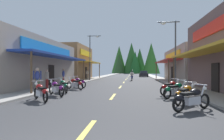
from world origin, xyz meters
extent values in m
cube|color=#38383A|center=(0.00, 31.21, -0.05)|extent=(9.62, 92.42, 0.10)
cube|color=#9E9991|center=(-5.86, 31.21, 0.06)|extent=(2.10, 92.42, 0.12)
cube|color=#9E9991|center=(5.86, 31.21, 0.06)|extent=(2.10, 92.42, 0.12)
cube|color=#E0C64C|center=(0.00, 2.00, 0.01)|extent=(0.16, 2.40, 0.01)
cube|color=#E0C64C|center=(0.00, 8.31, 0.01)|extent=(0.16, 2.40, 0.01)
cube|color=#E0C64C|center=(0.00, 14.23, 0.01)|extent=(0.16, 2.40, 0.01)
cube|color=#E0C64C|center=(0.00, 20.22, 0.01)|extent=(0.16, 2.40, 0.01)
cube|color=#E0C64C|center=(0.00, 26.58, 0.01)|extent=(0.16, 2.40, 0.01)
cube|color=#E0C64C|center=(0.00, 31.88, 0.01)|extent=(0.16, 2.40, 0.01)
cube|color=#E0C64C|center=(0.00, 38.82, 0.01)|extent=(0.16, 2.40, 0.01)
cube|color=#E0C64C|center=(0.00, 45.59, 0.01)|extent=(0.16, 2.40, 0.01)
cube|color=#E0C64C|center=(0.00, 52.54, 0.01)|extent=(0.16, 2.40, 0.01)
cube|color=#E0C64C|center=(0.00, 58.13, 0.01)|extent=(0.16, 2.40, 0.01)
cube|color=#E0C64C|center=(0.00, 64.53, 0.01)|extent=(0.16, 2.40, 0.01)
cube|color=#E0C64C|center=(0.00, 69.64, 0.01)|extent=(0.16, 2.40, 0.01)
cube|color=gray|center=(-10.90, 14.32, 2.33)|extent=(7.98, 13.79, 4.67)
cube|color=navy|center=(-6.01, 14.32, 2.90)|extent=(1.80, 12.42, 0.16)
cylinder|color=brown|center=(-5.31, 8.32, 1.41)|extent=(0.14, 0.14, 2.82)
cylinder|color=brown|center=(-5.31, 20.33, 1.41)|extent=(0.14, 0.14, 2.82)
cube|color=#197FCC|center=(-6.85, 14.32, 3.64)|extent=(0.10, 9.66, 0.90)
cube|color=black|center=(-6.87, 14.32, 1.05)|extent=(0.08, 1.10, 2.10)
cube|color=olive|center=(-10.14, 27.22, 2.86)|extent=(6.45, 9.23, 5.71)
cube|color=gold|center=(-6.01, 27.22, 2.90)|extent=(1.80, 8.30, 0.16)
cylinder|color=brown|center=(-5.31, 23.27, 1.41)|extent=(0.14, 0.14, 2.82)
cylinder|color=brown|center=(-5.31, 31.17, 1.41)|extent=(0.14, 0.14, 2.82)
cube|color=yellow|center=(-6.85, 27.22, 4.46)|extent=(0.10, 6.46, 0.90)
cube|color=black|center=(-6.87, 27.22, 1.05)|extent=(0.08, 1.10, 2.10)
cube|color=gold|center=(6.01, 10.66, 2.90)|extent=(1.80, 11.48, 0.16)
cylinder|color=brown|center=(5.31, 16.20, 1.41)|extent=(0.14, 0.14, 2.82)
cube|color=red|center=(6.85, 10.66, 4.66)|extent=(0.10, 8.93, 0.90)
cube|color=black|center=(6.87, 10.66, 1.05)|extent=(0.08, 1.10, 2.10)
cube|color=gray|center=(10.00, 24.58, 2.37)|extent=(6.17, 13.15, 4.75)
cube|color=#B72D28|center=(6.01, 24.58, 2.90)|extent=(1.80, 11.84, 0.16)
cylinder|color=brown|center=(5.31, 18.86, 1.41)|extent=(0.14, 0.14, 2.82)
cylinder|color=brown|center=(5.31, 30.30, 1.41)|extent=(0.14, 0.14, 2.82)
cube|color=yellow|center=(6.85, 24.58, 3.70)|extent=(0.10, 9.21, 0.90)
cube|color=black|center=(6.87, 24.58, 1.05)|extent=(0.08, 1.10, 2.10)
cylinder|color=#474C51|center=(-5.21, 23.32, 3.38)|extent=(0.14, 0.14, 6.76)
cylinder|color=#474C51|center=(-4.59, 23.32, 6.66)|extent=(2.05, 0.10, 0.10)
ellipsoid|color=silver|center=(-4.07, 23.32, 6.56)|extent=(0.50, 0.30, 0.24)
cylinder|color=#474C51|center=(5.21, 15.07, 3.15)|extent=(0.14, 0.14, 6.30)
cylinder|color=#474C51|center=(4.59, 15.07, 6.20)|extent=(2.05, 0.10, 0.10)
ellipsoid|color=silver|center=(4.07, 15.07, 6.10)|extent=(0.50, 0.30, 0.24)
torus|color=black|center=(4.21, 5.50, 0.32)|extent=(0.59, 0.44, 0.64)
torus|color=black|center=(2.96, 4.66, 0.32)|extent=(0.59, 0.44, 0.64)
cube|color=silver|center=(3.58, 5.08, 0.40)|extent=(0.74, 0.62, 0.32)
ellipsoid|color=black|center=(3.75, 5.19, 0.72)|extent=(0.64, 0.58, 0.28)
cube|color=black|center=(3.38, 4.94, 0.68)|extent=(0.65, 0.57, 0.12)
ellipsoid|color=black|center=(3.00, 4.69, 0.55)|extent=(0.50, 0.44, 0.24)
cylinder|color=silver|center=(4.10, 5.43, 0.65)|extent=(0.34, 0.26, 0.71)
cylinder|color=silver|center=(4.00, 5.36, 1.02)|extent=(0.37, 0.52, 0.04)
sphere|color=white|center=(4.23, 5.52, 0.85)|extent=(0.16, 0.16, 0.16)
torus|color=black|center=(4.24, 7.06, 0.32)|extent=(0.50, 0.55, 0.64)
torus|color=black|center=(3.25, 5.93, 0.32)|extent=(0.50, 0.55, 0.64)
cube|color=silver|center=(3.75, 6.49, 0.40)|extent=(0.67, 0.71, 0.32)
ellipsoid|color=#BF660C|center=(3.88, 6.64, 0.72)|extent=(0.61, 0.63, 0.28)
cube|color=black|center=(3.58, 6.31, 0.68)|extent=(0.61, 0.64, 0.12)
ellipsoid|color=#BF660C|center=(3.29, 5.97, 0.55)|extent=(0.47, 0.49, 0.24)
cylinder|color=silver|center=(4.15, 6.96, 0.65)|extent=(0.29, 0.32, 0.71)
cylinder|color=silver|center=(4.07, 6.87, 1.02)|extent=(0.48, 0.42, 0.04)
sphere|color=white|center=(4.26, 7.08, 0.85)|extent=(0.16, 0.16, 0.16)
torus|color=black|center=(4.29, 8.67, 0.32)|extent=(0.57, 0.47, 0.64)
torus|color=black|center=(3.10, 7.74, 0.32)|extent=(0.57, 0.47, 0.64)
cube|color=silver|center=(3.69, 8.21, 0.40)|extent=(0.72, 0.65, 0.32)
ellipsoid|color=#0C5933|center=(3.85, 8.33, 0.72)|extent=(0.64, 0.60, 0.28)
cube|color=black|center=(3.50, 8.05, 0.68)|extent=(0.65, 0.59, 0.12)
ellipsoid|color=#0C5933|center=(3.14, 7.77, 0.55)|extent=(0.49, 0.46, 0.24)
cylinder|color=silver|center=(4.18, 8.59, 0.65)|extent=(0.33, 0.28, 0.71)
cylinder|color=silver|center=(4.09, 8.51, 1.02)|extent=(0.40, 0.50, 0.04)
sphere|color=white|center=(4.31, 8.69, 0.85)|extent=(0.16, 0.16, 0.16)
torus|color=black|center=(4.23, 10.13, 0.32)|extent=(0.54, 0.51, 0.64)
torus|color=black|center=(3.13, 9.11, 0.32)|extent=(0.54, 0.51, 0.64)
cube|color=silver|center=(3.68, 9.62, 0.40)|extent=(0.70, 0.68, 0.32)
ellipsoid|color=#A51414|center=(3.82, 9.75, 0.72)|extent=(0.63, 0.62, 0.28)
cube|color=black|center=(3.49, 9.45, 0.68)|extent=(0.63, 0.61, 0.12)
ellipsoid|color=#A51414|center=(3.16, 9.14, 0.55)|extent=(0.49, 0.47, 0.24)
cylinder|color=silver|center=(4.13, 10.04, 0.65)|extent=(0.31, 0.30, 0.71)
cylinder|color=silver|center=(4.04, 9.96, 1.02)|extent=(0.44, 0.47, 0.04)
sphere|color=white|center=(4.25, 10.15, 0.85)|extent=(0.16, 0.16, 0.16)
torus|color=black|center=(-4.18, 6.96, 0.32)|extent=(0.53, 0.52, 0.64)
torus|color=black|center=(-3.09, 5.92, 0.32)|extent=(0.53, 0.52, 0.64)
cube|color=silver|center=(-3.63, 6.44, 0.40)|extent=(0.70, 0.69, 0.32)
ellipsoid|color=#A51414|center=(-3.78, 6.57, 0.72)|extent=(0.63, 0.62, 0.28)
cube|color=black|center=(-3.45, 6.26, 0.68)|extent=(0.63, 0.62, 0.12)
ellipsoid|color=#A51414|center=(-3.13, 5.95, 0.55)|extent=(0.48, 0.48, 0.24)
cylinder|color=silver|center=(-4.08, 6.87, 0.65)|extent=(0.31, 0.30, 0.71)
cylinder|color=silver|center=(-4.00, 6.78, 1.02)|extent=(0.44, 0.46, 0.04)
sphere|color=white|center=(-4.20, 6.98, 0.85)|extent=(0.16, 0.16, 0.16)
torus|color=black|center=(-4.19, 8.79, 0.32)|extent=(0.55, 0.50, 0.64)
torus|color=black|center=(-3.06, 7.80, 0.32)|extent=(0.55, 0.50, 0.64)
cube|color=silver|center=(-3.62, 8.30, 0.40)|extent=(0.71, 0.67, 0.32)
ellipsoid|color=#721972|center=(-3.77, 8.43, 0.72)|extent=(0.63, 0.61, 0.28)
cube|color=black|center=(-3.44, 8.13, 0.68)|extent=(0.64, 0.61, 0.12)
ellipsoid|color=#721972|center=(-3.10, 7.83, 0.55)|extent=(0.49, 0.47, 0.24)
cylinder|color=silver|center=(-4.09, 8.71, 0.65)|extent=(0.32, 0.29, 0.71)
cylinder|color=silver|center=(-4.00, 8.63, 1.02)|extent=(0.43, 0.48, 0.04)
sphere|color=white|center=(-4.21, 8.81, 0.85)|extent=(0.16, 0.16, 0.16)
torus|color=black|center=(-4.22, 10.46, 0.32)|extent=(0.45, 0.58, 0.64)
torus|color=black|center=(-3.34, 9.24, 0.32)|extent=(0.45, 0.58, 0.64)
cube|color=silver|center=(-3.78, 9.85, 0.40)|extent=(0.64, 0.73, 0.32)
ellipsoid|color=#0C5933|center=(-3.90, 10.01, 0.72)|extent=(0.59, 0.64, 0.28)
cube|color=black|center=(-3.63, 9.64, 0.68)|extent=(0.58, 0.65, 0.12)
ellipsoid|color=#0C5933|center=(-3.37, 9.28, 0.55)|extent=(0.45, 0.50, 0.24)
cylinder|color=silver|center=(-4.14, 10.35, 0.65)|extent=(0.27, 0.34, 0.71)
cylinder|color=silver|center=(-4.07, 10.25, 1.02)|extent=(0.51, 0.38, 0.04)
sphere|color=white|center=(-4.24, 10.48, 0.85)|extent=(0.16, 0.16, 0.16)
torus|color=black|center=(-4.26, 12.26, 0.32)|extent=(0.59, 0.43, 0.64)
torus|color=black|center=(-3.00, 11.44, 0.32)|extent=(0.59, 0.43, 0.64)
cube|color=silver|center=(-3.63, 11.85, 0.40)|extent=(0.74, 0.62, 0.32)
ellipsoid|color=#A51414|center=(-3.79, 11.96, 0.72)|extent=(0.64, 0.57, 0.28)
cube|color=black|center=(-3.42, 11.71, 0.68)|extent=(0.66, 0.56, 0.12)
ellipsoid|color=#A51414|center=(-3.04, 11.47, 0.55)|extent=(0.50, 0.44, 0.24)
cylinder|color=silver|center=(-4.15, 12.19, 0.65)|extent=(0.34, 0.25, 0.71)
cylinder|color=silver|center=(-4.05, 12.12, 1.02)|extent=(0.36, 0.53, 0.04)
sphere|color=white|center=(-4.28, 12.27, 0.85)|extent=(0.16, 0.16, 0.16)
torus|color=black|center=(-4.38, 13.85, 0.32)|extent=(0.57, 0.47, 0.64)
torus|color=black|center=(-3.18, 12.95, 0.32)|extent=(0.57, 0.47, 0.64)
cube|color=silver|center=(-3.78, 13.40, 0.40)|extent=(0.73, 0.65, 0.32)
ellipsoid|color=#721972|center=(-3.94, 13.52, 0.72)|extent=(0.64, 0.59, 0.28)
cube|color=black|center=(-3.58, 13.25, 0.68)|extent=(0.65, 0.59, 0.12)
ellipsoid|color=#721972|center=(-3.22, 12.98, 0.55)|extent=(0.50, 0.46, 0.24)
cylinder|color=silver|center=(-4.27, 13.77, 0.65)|extent=(0.33, 0.27, 0.71)
cylinder|color=silver|center=(-4.18, 13.70, 1.02)|extent=(0.39, 0.50, 0.04)
sphere|color=white|center=(-4.40, 13.87, 0.85)|extent=(0.16, 0.16, 0.16)
torus|color=black|center=(0.99, 25.12, 0.32)|extent=(0.10, 0.64, 0.64)
torus|color=black|center=(1.00, 23.62, 0.32)|extent=(0.10, 0.64, 0.64)
cube|color=silver|center=(1.00, 24.37, 0.40)|extent=(0.28, 0.70, 0.32)
ellipsoid|color=navy|center=(1.00, 24.57, 0.72)|extent=(0.32, 0.56, 0.28)
cube|color=black|center=(1.00, 24.12, 0.68)|extent=(0.28, 0.60, 0.12)
ellipsoid|color=navy|center=(1.00, 23.67, 0.55)|extent=(0.24, 0.44, 0.24)
cylinder|color=silver|center=(0.99, 24.99, 0.65)|extent=(0.06, 0.37, 0.71)
cylinder|color=silver|center=(0.99, 24.87, 1.02)|extent=(0.60, 0.04, 0.04)
sphere|color=white|center=(0.99, 25.15, 0.85)|extent=(0.16, 0.16, 0.16)
ellipsoid|color=#B2A599|center=(1.00, 24.22, 1.05)|extent=(0.38, 0.38, 0.64)
sphere|color=black|center=(1.00, 24.27, 1.45)|extent=(0.24, 0.24, 0.24)
cylinder|color=#B2A599|center=(0.84, 24.38, 0.70)|extent=(0.14, 0.42, 0.24)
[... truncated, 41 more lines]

